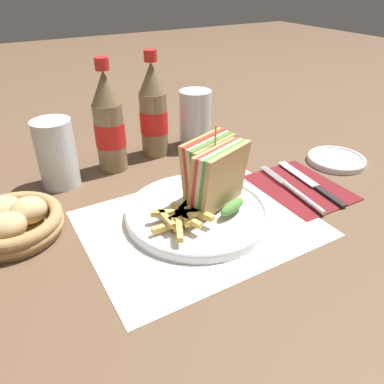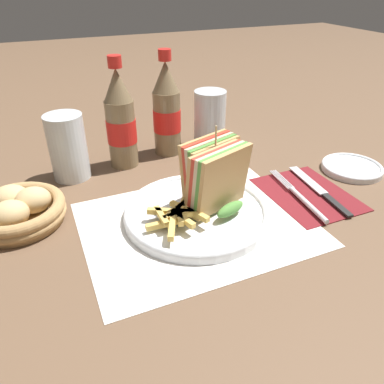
# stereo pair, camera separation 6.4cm
# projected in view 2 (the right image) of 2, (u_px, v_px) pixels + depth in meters

# --- Properties ---
(ground_plane) EXTENTS (4.00, 4.00, 0.00)m
(ground_plane) POSITION_uv_depth(u_px,v_px,m) (178.00, 212.00, 0.66)
(ground_plane) COLOR brown
(placemat) EXTENTS (0.37, 0.29, 0.00)m
(placemat) POSITION_uv_depth(u_px,v_px,m) (197.00, 224.00, 0.63)
(placemat) COLOR silver
(placemat) RESTS_ON ground_plane
(plate_main) EXTENTS (0.25, 0.25, 0.02)m
(plate_main) POSITION_uv_depth(u_px,v_px,m) (197.00, 212.00, 0.64)
(plate_main) COLOR white
(plate_main) RESTS_ON ground_plane
(club_sandwich) EXTENTS (0.12, 0.12, 0.14)m
(club_sandwich) POSITION_uv_depth(u_px,v_px,m) (215.00, 176.00, 0.63)
(club_sandwich) COLOR tan
(club_sandwich) RESTS_ON plate_main
(fries_pile) EXTENTS (0.10, 0.11, 0.02)m
(fries_pile) POSITION_uv_depth(u_px,v_px,m) (177.00, 215.00, 0.60)
(fries_pile) COLOR #E0B756
(fries_pile) RESTS_ON plate_main
(napkin) EXTENTS (0.15, 0.19, 0.00)m
(napkin) POSITION_uv_depth(u_px,v_px,m) (307.00, 194.00, 0.71)
(napkin) COLOR maroon
(napkin) RESTS_ON ground_plane
(fork) EXTENTS (0.03, 0.19, 0.01)m
(fork) POSITION_uv_depth(u_px,v_px,m) (302.00, 199.00, 0.68)
(fork) COLOR silver
(fork) RESTS_ON napkin
(knife) EXTENTS (0.04, 0.19, 0.00)m
(knife) POSITION_uv_depth(u_px,v_px,m) (319.00, 190.00, 0.72)
(knife) COLOR black
(knife) RESTS_ON napkin
(coke_bottle_near) EXTENTS (0.06, 0.06, 0.23)m
(coke_bottle_near) POSITION_uv_depth(u_px,v_px,m) (121.00, 121.00, 0.77)
(coke_bottle_near) COLOR #7A6647
(coke_bottle_near) RESTS_ON ground_plane
(coke_bottle_far) EXTENTS (0.06, 0.06, 0.23)m
(coke_bottle_far) POSITION_uv_depth(u_px,v_px,m) (167.00, 111.00, 0.83)
(coke_bottle_far) COLOR #7A6647
(coke_bottle_far) RESTS_ON ground_plane
(glass_near) EXTENTS (0.07, 0.07, 0.13)m
(glass_near) POSITION_uv_depth(u_px,v_px,m) (210.00, 123.00, 0.88)
(glass_near) COLOR silver
(glass_near) RESTS_ON ground_plane
(glass_far) EXTENTS (0.07, 0.07, 0.13)m
(glass_far) POSITION_uv_depth(u_px,v_px,m) (69.00, 151.00, 0.74)
(glass_far) COLOR silver
(glass_far) RESTS_ON ground_plane
(bread_basket) EXTENTS (0.16, 0.16, 0.06)m
(bread_basket) POSITION_uv_depth(u_px,v_px,m) (18.00, 210.00, 0.63)
(bread_basket) COLOR #AD8451
(bread_basket) RESTS_ON ground_plane
(side_saucer) EXTENTS (0.12, 0.12, 0.01)m
(side_saucer) POSITION_uv_depth(u_px,v_px,m) (352.00, 168.00, 0.79)
(side_saucer) COLOR white
(side_saucer) RESTS_ON ground_plane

